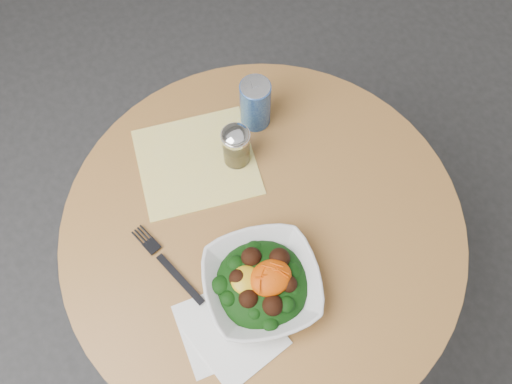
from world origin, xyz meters
TOP-DOWN VIEW (x-y plane):
  - ground at (0.00, 0.00)m, footprint 6.00×6.00m
  - table at (0.00, 0.00)m, footprint 0.90×0.90m
  - cloth_napkin at (-0.05, 0.22)m, footprint 0.32×0.31m
  - paper_napkins at (-0.18, -0.16)m, footprint 0.20×0.21m
  - salad_bowl at (-0.07, -0.12)m, footprint 0.30×0.30m
  - fork at (-0.22, 0.03)m, footprint 0.07×0.23m
  - spice_shaker at (0.04, 0.18)m, footprint 0.07×0.07m
  - beverage_can at (0.13, 0.25)m, footprint 0.07×0.07m

SIDE VIEW (x-z plane):
  - ground at x=0.00m, z-range 0.00..0.00m
  - table at x=0.00m, z-range 0.18..0.93m
  - cloth_napkin at x=-0.05m, z-range 0.75..0.75m
  - paper_napkins at x=-0.18m, z-range 0.75..0.75m
  - fork at x=-0.22m, z-range 0.75..0.76m
  - salad_bowl at x=-0.07m, z-range 0.74..0.83m
  - spice_shaker at x=0.04m, z-range 0.75..0.87m
  - beverage_can at x=0.13m, z-range 0.75..0.89m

